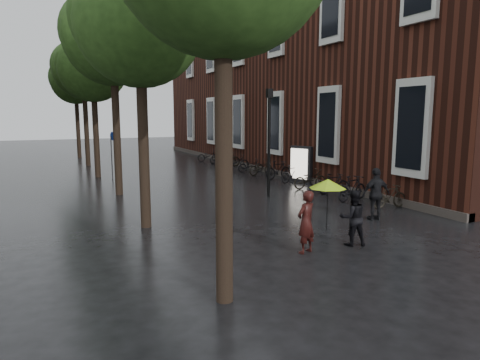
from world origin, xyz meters
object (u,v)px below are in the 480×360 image
person_black (353,218)px  lamp_post (269,132)px  person_burgundy (306,222)px  pedestrian_walking (376,194)px  parked_bicycles (265,168)px  ad_lightbox (301,164)px

person_black → lamp_post: lamp_post is taller
person_burgundy → person_black: size_ratio=1.07×
pedestrian_walking → person_burgundy: bearing=31.4°
person_burgundy → lamp_post: size_ratio=0.35×
parked_bicycles → lamp_post: size_ratio=4.09×
person_burgundy → ad_lightbox: bearing=-141.7°
ad_lightbox → lamp_post: (-3.34, -2.56, 1.81)m
person_black → ad_lightbox: ad_lightbox is taller
person_black → ad_lightbox: 10.64m
parked_bicycles → ad_lightbox: ad_lightbox is taller
person_burgundy → person_black: 1.51m
ad_lightbox → lamp_post: lamp_post is taller
lamp_post → pedestrian_walking: bearing=-76.5°
pedestrian_walking → ad_lightbox: 7.97m
pedestrian_walking → lamp_post: lamp_post is taller
person_black → pedestrian_walking: bearing=-126.1°
person_black → parked_bicycles: size_ratio=0.08×
person_burgundy → person_black: bearing=161.5°
lamp_post → person_black: bearing=-100.7°
person_black → parked_bicycles: person_black is taller
person_burgundy → ad_lightbox: 11.39m
parked_bicycles → pedestrian_walking: bearing=-98.4°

